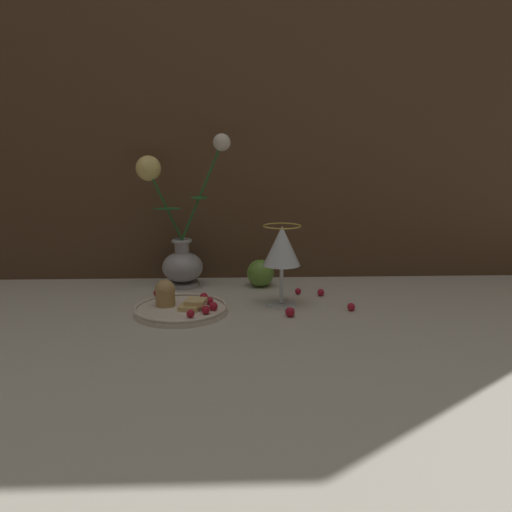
# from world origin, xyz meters

# --- Properties ---
(ground_plane) EXTENTS (2.40, 2.40, 0.00)m
(ground_plane) POSITION_xyz_m (0.00, 0.00, 0.00)
(ground_plane) COLOR #B7B2A3
(ground_plane) RESTS_ON ground
(wall_back) EXTENTS (2.40, 0.04, 1.20)m
(wall_back) POSITION_xyz_m (0.00, 0.24, 0.60)
(wall_back) COLOR brown
(wall_back) RESTS_ON ground_plane
(vase) EXTENTS (0.23, 0.10, 0.37)m
(vase) POSITION_xyz_m (-0.15, 0.15, 0.11)
(vase) COLOR #A3A3A8
(vase) RESTS_ON ground_plane
(plate_with_pastries) EXTENTS (0.19, 0.19, 0.07)m
(plate_with_pastries) POSITION_xyz_m (-0.12, -0.06, 0.01)
(plate_with_pastries) COLOR silver
(plate_with_pastries) RESTS_ON ground_plane
(wine_glass) EXTENTS (0.08, 0.08, 0.17)m
(wine_glass) POSITION_xyz_m (0.09, -0.01, 0.12)
(wine_glass) COLOR silver
(wine_glass) RESTS_ON ground_plane
(apple_beside_vase) EXTENTS (0.07, 0.07, 0.08)m
(apple_beside_vase) POSITION_xyz_m (0.05, 0.14, 0.03)
(apple_beside_vase) COLOR #669938
(apple_beside_vase) RESTS_ON ground_plane
(berry_near_plate) EXTENTS (0.02, 0.02, 0.02)m
(berry_near_plate) POSITION_xyz_m (0.19, 0.05, 0.01)
(berry_near_plate) COLOR #AD192D
(berry_near_plate) RESTS_ON ground_plane
(berry_front_center) EXTENTS (0.01, 0.01, 0.01)m
(berry_front_center) POSITION_xyz_m (0.14, 0.06, 0.01)
(berry_front_center) COLOR #AD192D
(berry_front_center) RESTS_ON ground_plane
(berry_by_glass_stem) EXTENTS (0.02, 0.02, 0.02)m
(berry_by_glass_stem) POSITION_xyz_m (-0.19, 0.05, 0.01)
(berry_by_glass_stem) COLOR #AD192D
(berry_by_glass_stem) RESTS_ON ground_plane
(berry_under_candlestick) EXTENTS (0.02, 0.02, 0.02)m
(berry_under_candlestick) POSITION_xyz_m (0.10, -0.10, 0.01)
(berry_under_candlestick) COLOR #AD192D
(berry_under_candlestick) RESTS_ON ground_plane
(berry_far_right) EXTENTS (0.02, 0.02, 0.02)m
(berry_far_right) POSITION_xyz_m (0.23, -0.06, 0.01)
(berry_far_right) COLOR #AD192D
(berry_far_right) RESTS_ON ground_plane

